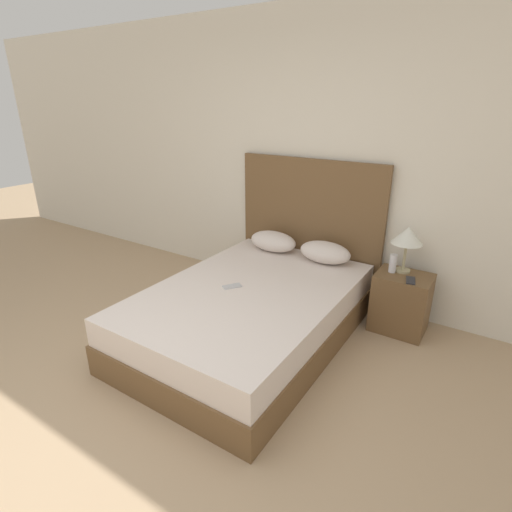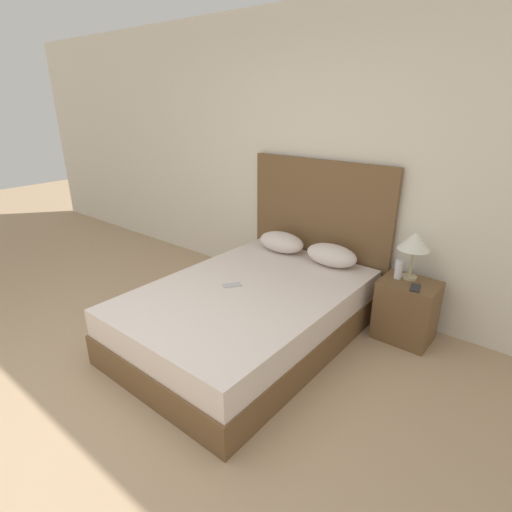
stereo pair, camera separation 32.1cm
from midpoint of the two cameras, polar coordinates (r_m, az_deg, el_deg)
ground_plane at (r=2.79m, az=-20.29°, el=-23.17°), size 16.00×16.00×0.00m
wall_back at (r=3.95m, az=11.29°, el=13.20°), size 10.00×0.06×2.70m
bed at (r=3.35m, az=1.63°, el=-8.32°), size 1.43×2.09×0.47m
headboard at (r=4.00m, az=11.14°, el=3.54°), size 1.50×0.05×1.38m
pillow_left at (r=3.99m, az=5.97°, el=1.95°), size 0.49×0.29×0.20m
pillow_right at (r=3.74m, az=13.17°, el=0.07°), size 0.49×0.29×0.20m
phone_on_bed at (r=3.28m, az=-0.69°, el=-4.24°), size 0.14×0.16×0.01m
nightstand at (r=3.62m, az=23.09°, el=-7.23°), size 0.45×0.36×0.52m
table_lamp at (r=3.48m, az=24.21°, el=1.77°), size 0.26×0.26×0.40m
phone_on_nightstand at (r=3.42m, az=24.34°, el=-4.21°), size 0.10×0.16×0.01m
toiletry_bottle at (r=3.52m, az=22.21°, el=-1.82°), size 0.06×0.06×0.16m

